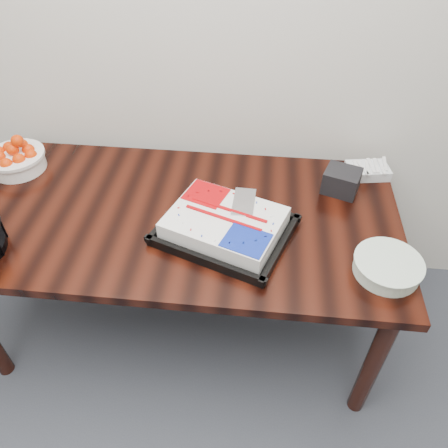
# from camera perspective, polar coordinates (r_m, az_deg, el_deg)

# --- Properties ---
(table) EXTENTS (1.80, 0.90, 0.75)m
(table) POSITION_cam_1_polar(r_m,az_deg,el_deg) (1.85, -5.79, -0.54)
(table) COLOR black
(table) RESTS_ON ground
(cake_tray) EXTENTS (0.57, 0.51, 0.10)m
(cake_tray) POSITION_cam_1_polar(r_m,az_deg,el_deg) (1.67, 0.12, -0.18)
(cake_tray) COLOR black
(cake_tray) RESTS_ON table
(tangerine_bowl) EXTENTS (0.26, 0.26, 0.16)m
(tangerine_bowl) POSITION_cam_1_polar(r_m,az_deg,el_deg) (2.20, -25.64, 8.06)
(tangerine_bowl) COLOR white
(tangerine_bowl) RESTS_ON table
(plate_stack) EXTENTS (0.24, 0.24, 0.06)m
(plate_stack) POSITION_cam_1_polar(r_m,az_deg,el_deg) (1.64, 20.56, -5.24)
(plate_stack) COLOR white
(plate_stack) RESTS_ON table
(fork_bag) EXTENTS (0.20, 0.15, 0.05)m
(fork_bag) POSITION_cam_1_polar(r_m,az_deg,el_deg) (2.07, 18.24, 6.70)
(fork_bag) COLOR silver
(fork_bag) RESTS_ON table
(napkin_box) EXTENTS (0.18, 0.16, 0.10)m
(napkin_box) POSITION_cam_1_polar(r_m,az_deg,el_deg) (1.93, 15.09, 5.45)
(napkin_box) COLOR black
(napkin_box) RESTS_ON table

